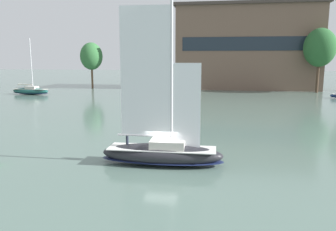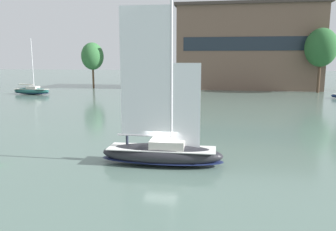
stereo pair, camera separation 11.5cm
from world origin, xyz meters
name	(u,v)px [view 2 (the right image)]	position (x,y,z in m)	size (l,w,h in m)	color
ground_plane	(162,164)	(0.00, 0.00, 0.00)	(400.00, 400.00, 0.00)	slate
waterfront_building	(247,47)	(10.91, 65.38, 10.66)	(36.55, 13.99, 21.23)	brown
tree_shore_left	(321,48)	(26.49, 56.63, 10.20)	(7.08, 7.08, 14.57)	#4C3828
tree_shore_right	(92,56)	(-29.07, 59.82, 8.34)	(5.79, 5.79, 11.92)	brown
sailboat_main	(162,151)	(0.01, 0.00, 1.01)	(9.17, 2.65, 12.58)	#232328
sailboat_moored_mid_channel	(32,91)	(-36.66, 42.95, 0.82)	(8.97, 3.27, 12.06)	#194C47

